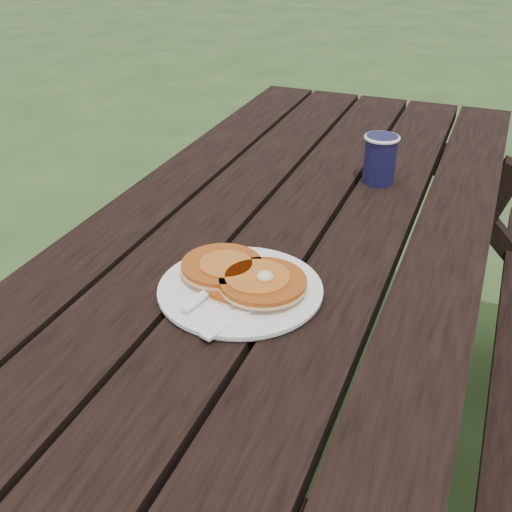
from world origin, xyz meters
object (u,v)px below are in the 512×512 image
at_px(picnic_table, 286,370).
at_px(pancake_stack, 243,276).
at_px(plate, 240,290).
at_px(coffee_cup, 380,156).

distance_m(picnic_table, pancake_stack, 0.49).
xyz_separation_m(plate, coffee_cup, (0.11, 0.52, 0.06)).
relative_size(picnic_table, plate, 6.97).
relative_size(picnic_table, pancake_stack, 8.29).
bearing_deg(plate, pancake_stack, 89.92).
relative_size(plate, pancake_stack, 1.19).
distance_m(plate, pancake_stack, 0.02).
xyz_separation_m(pancake_stack, coffee_cup, (0.11, 0.51, 0.04)).
distance_m(pancake_stack, coffee_cup, 0.52).
bearing_deg(coffee_cup, plate, -101.90).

